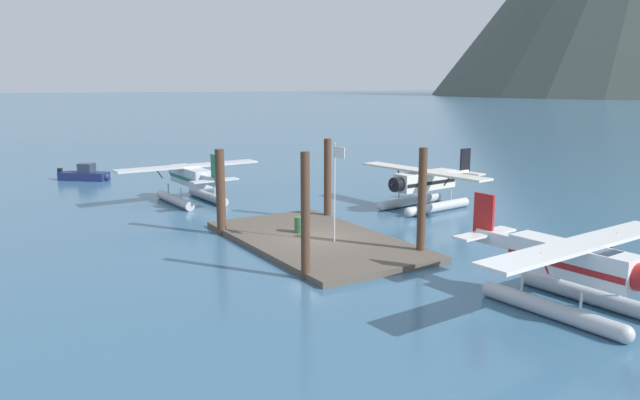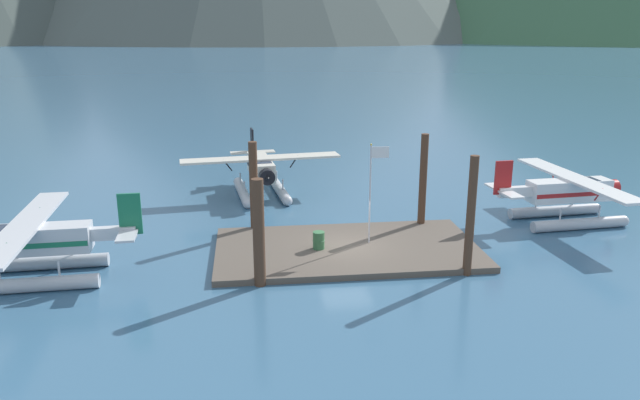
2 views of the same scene
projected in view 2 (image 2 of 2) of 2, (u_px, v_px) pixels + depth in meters
The scene contains 11 objects.
ground_plane at pixel (347, 252), 30.50m from camera, with size 1200.00×1200.00×0.00m, color #38607F.
dock_platform at pixel (347, 249), 30.45m from camera, with size 13.11×7.18×0.30m, color brown.
piling_near_left at pixel (259, 233), 25.95m from camera, with size 0.52×0.52×4.82m, color #4C3323.
piling_near_right at pixel (471, 217), 26.96m from camera, with size 0.40×0.40×5.57m, color #4C3323.
piling_far_left at pixel (254, 188), 32.68m from camera, with size 0.46×0.46×5.06m, color #4C3323.
piling_far_right at pixel (423, 182), 33.33m from camera, with size 0.42×0.42×5.35m, color #4C3323.
flagpole at pixel (373, 181), 30.04m from camera, with size 0.95×0.10×5.14m.
fuel_drum at pixel (319, 240), 29.97m from camera, with size 0.62×0.62×0.88m.
seaplane_white_stbd_fwd at pixel (569, 196), 34.55m from camera, with size 7.97×10.48×3.84m.
seaplane_cream_bow_left at pixel (261, 173), 40.06m from camera, with size 10.49×7.95×3.84m.
seaplane_silver_port_aft at pixel (34, 247), 26.68m from camera, with size 7.98×10.46×3.84m.
Camera 2 is at (-4.79, -28.18, 11.04)m, focal length 33.97 mm.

